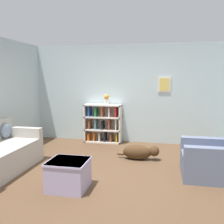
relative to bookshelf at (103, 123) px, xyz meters
The scene contains 7 objects.
ground_plane 2.17m from the bookshelf, 74.00° to the right, with size 14.00×14.00×0.00m, color brown.
wall_back 1.01m from the bookshelf, 20.54° to the left, with size 5.60×0.13×2.60m.
bookshelf is the anchor object (origin of this frame).
recliner_chair 3.18m from the bookshelf, 38.39° to the right, with size 1.01×0.86×0.94m.
coffee_table 2.93m from the bookshelf, 86.93° to the right, with size 0.60×0.57×0.45m.
dog 1.73m from the bookshelf, 49.04° to the right, with size 0.92×0.28×0.31m.
vase 0.67m from the bookshelf, 11.50° to the right, with size 0.13×0.13×0.26m.
Camera 1 is at (0.98, -4.37, 1.71)m, focal length 40.00 mm.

